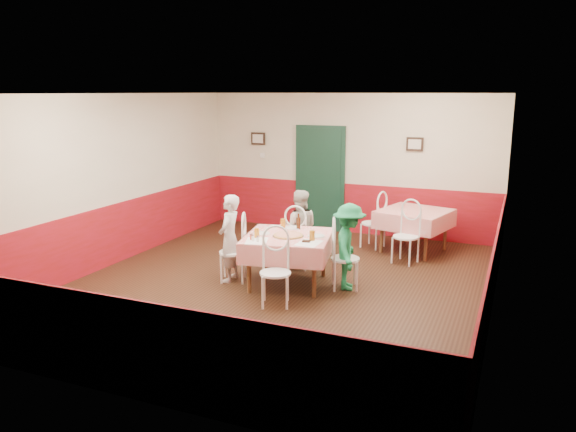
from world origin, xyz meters
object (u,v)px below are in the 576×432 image
at_px(chair_near, 275,273).
at_px(beer_bottle, 298,222).
at_px(glass_b, 312,236).
at_px(glass_c, 283,224).
at_px(wallet, 306,241).
at_px(diner_right, 349,247).
at_px(chair_second_b, 406,237).
at_px(diner_far, 299,229).
at_px(second_table, 414,231).
at_px(diner_left, 230,238).
at_px(chair_left, 233,252).
at_px(pizza, 288,235).
at_px(chair_second_a, 373,223).
at_px(chair_right, 345,259).
at_px(glass_a, 257,233).
at_px(chair_far, 298,241).
at_px(main_table, 288,260).

bearing_deg(chair_near, beer_bottle, 76.41).
relative_size(glass_b, glass_c, 0.99).
relative_size(wallet, diner_right, 0.09).
bearing_deg(wallet, chair_second_b, 51.86).
height_order(chair_second_b, diner_far, diner_far).
xyz_separation_m(second_table, wallet, (-1.02, -2.75, 0.40)).
bearing_deg(diner_left, diner_far, 139.50).
relative_size(glass_c, wallet, 1.31).
relative_size(chair_left, pizza, 2.10).
distance_m(chair_second_a, wallet, 2.79).
height_order(chair_second_a, pizza, chair_second_a).
distance_m(pizza, diner_far, 0.97).
distance_m(diner_left, diner_right, 1.80).
relative_size(chair_right, glass_a, 6.59).
height_order(chair_second_a, wallet, chair_second_a).
relative_size(glass_a, wallet, 1.24).
xyz_separation_m(glass_a, diner_right, (1.25, 0.48, -0.19)).
bearing_deg(chair_left, chair_near, 36.10).
relative_size(chair_left, chair_near, 1.00).
bearing_deg(wallet, chair_far, 105.63).
xyz_separation_m(second_table, pizza, (-1.38, -2.56, 0.40)).
xyz_separation_m(chair_left, glass_a, (0.47, -0.14, 0.38)).
height_order(glass_b, diner_left, diner_left).
height_order(chair_right, diner_left, diner_left).
bearing_deg(glass_c, main_table, -57.38).
bearing_deg(chair_right, diner_far, 33.03).
relative_size(second_table, chair_far, 1.24).
bearing_deg(diner_far, chair_right, 123.36).
height_order(pizza, diner_far, diner_far).
distance_m(chair_far, glass_c, 0.60).
relative_size(second_table, chair_near, 1.24).
distance_m(chair_right, diner_right, 0.19).
bearing_deg(second_table, beer_bottle, -123.62).
bearing_deg(beer_bottle, chair_far, 111.43).
bearing_deg(beer_bottle, wallet, -59.92).
relative_size(chair_far, beer_bottle, 4.06).
distance_m(main_table, diner_far, 0.94).
bearing_deg(main_table, chair_second_a, 75.42).
xyz_separation_m(second_table, chair_near, (-1.24, -3.34, 0.08)).
relative_size(glass_a, diner_right, 0.11).
height_order(glass_c, diner_left, diner_left).
bearing_deg(second_table, wallet, -110.32).
relative_size(glass_b, diner_right, 0.11).
relative_size(chair_far, chair_second_b, 1.00).
height_order(chair_far, diner_right, diner_right).
xyz_separation_m(main_table, diner_far, (-0.17, 0.88, 0.27)).
bearing_deg(glass_b, chair_second_a, 85.25).
bearing_deg(diner_far, chair_far, 80.00).
height_order(chair_right, glass_b, glass_b).
distance_m(chair_second_b, glass_c, 2.18).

